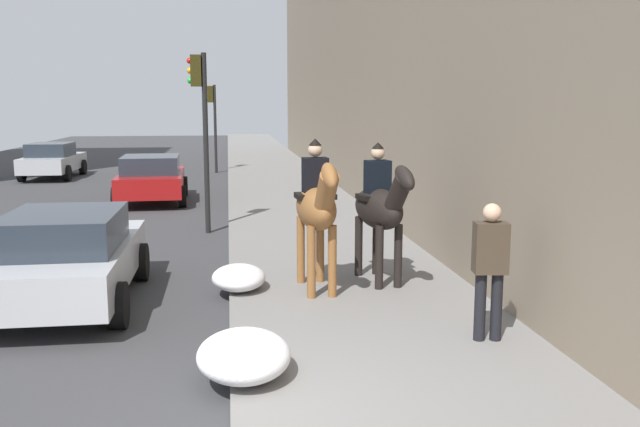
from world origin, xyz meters
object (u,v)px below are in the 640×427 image
Objects in this scene: mounted_horse_far at (380,206)px; car_near_lane at (53,160)px; car_mid_lane at (152,178)px; traffic_light_near_curb at (201,114)px; mounted_horse_near at (317,206)px; car_far_lane at (68,256)px; pedestrian_greeting at (490,263)px; traffic_light_far_curb at (213,114)px.

car_near_lane is (18.13, 9.47, -0.63)m from mounted_horse_far.
traffic_light_near_curb reaches higher than car_mid_lane.
mounted_horse_near reaches higher than car_near_lane.
car_far_lane is (-10.87, 0.05, -0.00)m from car_mid_lane.
pedestrian_greeting is 0.45× the size of traffic_light_far_curb.
pedestrian_greeting is at bearing -160.35° from car_mid_lane.
mounted_horse_near is 0.55× the size of car_mid_lane.
mounted_horse_near is 3.08m from pedestrian_greeting.
mounted_horse_near reaches higher than mounted_horse_far.
car_mid_lane is (13.49, 5.46, -0.34)m from pedestrian_greeting.
traffic_light_far_curb is (19.80, 1.95, 1.10)m from mounted_horse_near.
mounted_horse_far is 0.55× the size of car_far_lane.
car_mid_lane is (10.64, 4.74, -0.62)m from mounted_horse_far.
mounted_horse_far is 0.60× the size of traffic_light_far_curb.
car_near_lane is at bearing -162.42° from mounted_horse_far.
mounted_horse_far is at bearing 104.91° from mounted_horse_near.
mounted_horse_far is 2.95m from pedestrian_greeting.
car_near_lane is 18.95m from car_far_lane.
mounted_horse_far is 4.84m from car_far_lane.
traffic_light_far_curb is at bearing -178.24° from mounted_horse_near.
mounted_horse_far is 1.33× the size of pedestrian_greeting.
traffic_light_near_curb reaches higher than traffic_light_far_curb.
traffic_light_far_curb is (19.43, 3.02, 1.18)m from mounted_horse_far.
mounted_horse_far is 6.25m from traffic_light_near_curb.
mounted_horse_near is 1.13m from mounted_horse_far.
car_near_lane and car_far_lane have the same top height.
car_mid_lane is at bearing -165.42° from mounted_horse_near.
traffic_light_near_curb is 1.09× the size of traffic_light_far_curb.
car_mid_lane is 10.87m from car_far_lane.
car_near_lane is 1.04× the size of car_far_lane.
car_far_lane is at bearing -97.22° from mounted_horse_far.
mounted_horse_near reaches higher than car_far_lane.
traffic_light_near_curb reaches higher than mounted_horse_far.
traffic_light_near_curb reaches higher than car_near_lane.
pedestrian_greeting is 0.41× the size of traffic_light_near_curb.
car_far_lane is at bearing 174.85° from traffic_light_far_curb.
car_far_lane is 1.08× the size of traffic_light_far_curb.
mounted_horse_near is at bearing -154.32° from car_near_lane.
car_far_lane is at bearing 71.71° from pedestrian_greeting.
car_mid_lane is at bearing 168.94° from traffic_light_far_curb.
car_near_lane is at bearing 101.43° from traffic_light_far_curb.
traffic_light_near_curb is (-12.82, -6.48, 2.01)m from car_near_lane.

